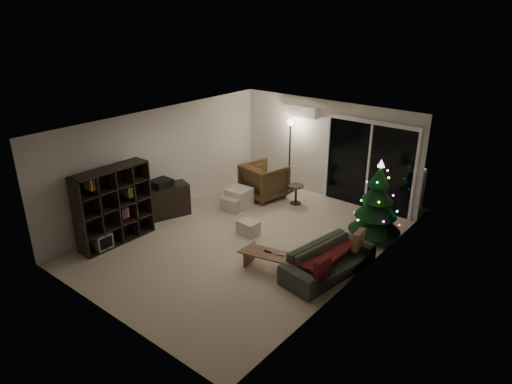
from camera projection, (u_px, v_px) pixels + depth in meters
room at (302, 181)px, 10.10m from camera, size 6.50×7.51×2.60m
bookshelf at (108, 204)px, 9.47m from camera, size 0.53×1.66×1.63m
media_cabinet at (163, 202)px, 10.65m from camera, size 0.85×1.30×0.76m
stereo at (161, 183)px, 10.48m from camera, size 0.39×0.46×0.16m
armchair at (264, 181)px, 11.72m from camera, size 1.14×1.17×0.90m
ottoman at (239, 197)px, 11.25m from camera, size 0.55×0.55×0.48m
cardboard_box_a at (232, 204)px, 11.05m from camera, size 0.51×0.42×0.33m
cardboard_box_b at (248, 228)px, 9.91m from camera, size 0.46×0.36×0.31m
side_table at (296, 194)px, 11.42m from camera, size 0.50×0.50×0.48m
floor_lamp at (290, 157)px, 11.92m from camera, size 0.31×0.31×1.92m
sofa at (329, 260)px, 8.39m from camera, size 1.04×2.03×0.57m
sofa_throw at (324, 252)px, 8.40m from camera, size 0.61×1.40×0.05m
cushion_a at (359, 240)px, 8.63m from camera, size 0.14×0.38×0.37m
cushion_b at (322, 269)px, 7.69m from camera, size 0.14×0.38×0.37m
coffee_table at (274, 264)px, 8.44m from camera, size 1.31×0.69×0.39m
remote_a at (268, 251)px, 8.45m from camera, size 0.16×0.05×0.02m
remote_b at (280, 255)px, 8.34m from camera, size 0.15×0.09×0.02m
christmas_tree at (377, 200)px, 9.45m from camera, size 1.44×1.44×1.77m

